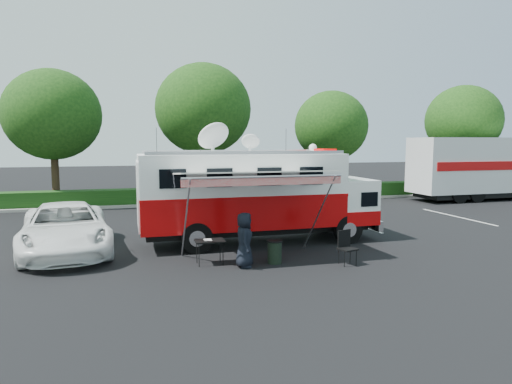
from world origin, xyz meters
TOP-DOWN VIEW (x-y plane):
  - ground_plane at (0.00, 0.00)m, footprint 120.00×120.00m
  - back_border at (1.14, 12.90)m, footprint 60.00×6.14m
  - stall_lines at (-0.50, 3.00)m, footprint 24.12×5.50m
  - command_truck at (-0.08, -0.00)m, footprint 9.10×2.50m
  - awning at (-0.89, -2.60)m, footprint 4.97×2.57m
  - white_suv at (-6.97, 0.29)m, footprint 3.56×6.47m
  - person at (-1.42, -3.22)m, footprint 0.72×0.93m
  - folding_table at (-2.39, -2.60)m, footprint 0.93×0.67m
  - folding_chair at (1.76, -3.72)m, footprint 0.62×0.66m
  - trash_bin at (-0.38, -3.04)m, footprint 0.49×0.49m
  - semi_trailer at (19.66, 8.55)m, footprint 13.40×2.95m

SIDE VIEW (x-z plane):
  - ground_plane at x=0.00m, z-range 0.00..0.00m
  - white_suv at x=-6.97m, z-range -0.86..0.86m
  - person at x=-1.42m, z-range -0.85..0.85m
  - stall_lines at x=-0.50m, z-range 0.00..0.01m
  - trash_bin at x=-0.38m, z-range 0.00..0.74m
  - folding_chair at x=1.76m, z-range 0.10..1.17m
  - folding_table at x=-2.39m, z-range 0.34..1.12m
  - command_truck at x=-0.08m, z-range -0.31..4.06m
  - semi_trailer at x=19.66m, z-range 0.11..4.24m
  - awning at x=-0.89m, z-range 1.31..4.31m
  - back_border at x=1.14m, z-range 0.57..9.44m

